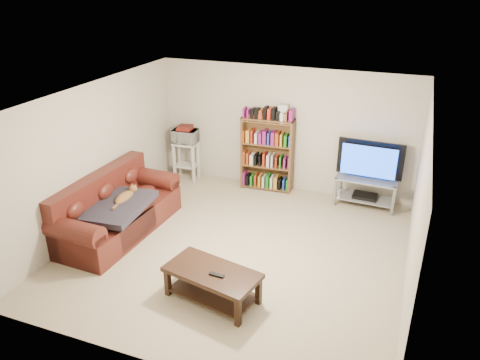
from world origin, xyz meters
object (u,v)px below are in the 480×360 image
at_px(tv_stand, 366,187).
at_px(bookshelf, 267,153).
at_px(coffee_table, 212,279).
at_px(sofa, 115,213).

height_order(tv_stand, bookshelf, bookshelf).
bearing_deg(coffee_table, sofa, 166.28).
bearing_deg(bookshelf, sofa, -129.19).
bearing_deg(bookshelf, coffee_table, -86.41).
height_order(sofa, coffee_table, sofa).
bearing_deg(sofa, tv_stand, 35.38).
xyz_separation_m(sofa, tv_stand, (3.76, 2.42, 0.03)).
distance_m(sofa, coffee_table, 2.47).
distance_m(coffee_table, tv_stand, 3.80).
xyz_separation_m(tv_stand, bookshelf, (-1.93, 0.07, 0.38)).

